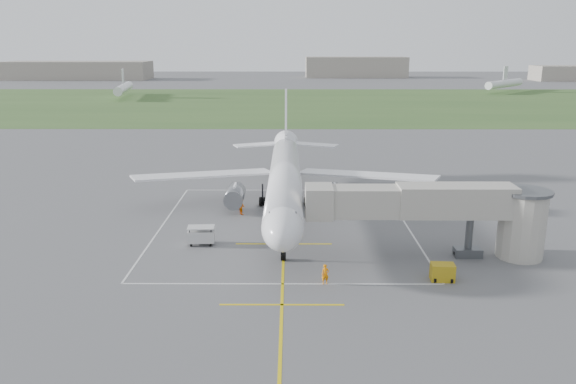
{
  "coord_description": "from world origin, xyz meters",
  "views": [
    {
      "loc": [
        0.66,
        -64.95,
        20.26
      ],
      "look_at": [
        0.41,
        -4.0,
        4.0
      ],
      "focal_mm": 35.0,
      "sensor_mm": 36.0,
      "label": 1
    }
  ],
  "objects_px": {
    "airliner": "(285,179)",
    "baggage_cart": "(201,235)",
    "jet_bridge": "(447,210)",
    "gpu_unit": "(442,272)",
    "ramp_worker_wing": "(242,207)",
    "ramp_worker_nose": "(325,274)"
  },
  "relations": [
    {
      "from": "jet_bridge",
      "to": "ramp_worker_wing",
      "type": "relative_size",
      "value": 12.22
    },
    {
      "from": "airliner",
      "to": "gpu_unit",
      "type": "height_order",
      "value": "airliner"
    },
    {
      "from": "jet_bridge",
      "to": "ramp_worker_nose",
      "type": "xyz_separation_m",
      "value": [
        -12.02,
        -6.48,
        -3.85
      ]
    },
    {
      "from": "ramp_worker_wing",
      "to": "airliner",
      "type": "bearing_deg",
      "value": -119.36
    },
    {
      "from": "baggage_cart",
      "to": "ramp_worker_wing",
      "type": "relative_size",
      "value": 1.48
    },
    {
      "from": "airliner",
      "to": "jet_bridge",
      "type": "distance_m",
      "value": 21.22
    },
    {
      "from": "gpu_unit",
      "to": "baggage_cart",
      "type": "xyz_separation_m",
      "value": [
        -22.6,
        9.03,
        0.23
      ]
    },
    {
      "from": "ramp_worker_nose",
      "to": "ramp_worker_wing",
      "type": "bearing_deg",
      "value": 104.49
    },
    {
      "from": "baggage_cart",
      "to": "ramp_worker_nose",
      "type": "distance_m",
      "value": 15.72
    },
    {
      "from": "airliner",
      "to": "baggage_cart",
      "type": "bearing_deg",
      "value": -128.19
    },
    {
      "from": "gpu_unit",
      "to": "baggage_cart",
      "type": "height_order",
      "value": "baggage_cart"
    },
    {
      "from": "jet_bridge",
      "to": "ramp_worker_wing",
      "type": "xyz_separation_m",
      "value": [
        -20.98,
        13.98,
        -3.79
      ]
    },
    {
      "from": "ramp_worker_wing",
      "to": "jet_bridge",
      "type": "bearing_deg",
      "value": -155.95
    },
    {
      "from": "jet_bridge",
      "to": "gpu_unit",
      "type": "bearing_deg",
      "value": -106.5
    },
    {
      "from": "airliner",
      "to": "baggage_cart",
      "type": "relative_size",
      "value": 16.49
    },
    {
      "from": "gpu_unit",
      "to": "baggage_cart",
      "type": "relative_size",
      "value": 0.75
    },
    {
      "from": "jet_bridge",
      "to": "ramp_worker_wing",
      "type": "bearing_deg",
      "value": 146.32
    },
    {
      "from": "baggage_cart",
      "to": "ramp_worker_nose",
      "type": "relative_size",
      "value": 1.58
    },
    {
      "from": "ramp_worker_nose",
      "to": "ramp_worker_wing",
      "type": "distance_m",
      "value": 22.34
    },
    {
      "from": "airliner",
      "to": "baggage_cart",
      "type": "height_order",
      "value": "airliner"
    },
    {
      "from": "jet_bridge",
      "to": "baggage_cart",
      "type": "distance_m",
      "value": 24.8
    },
    {
      "from": "baggage_cart",
      "to": "ramp_worker_nose",
      "type": "height_order",
      "value": "baggage_cart"
    }
  ]
}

